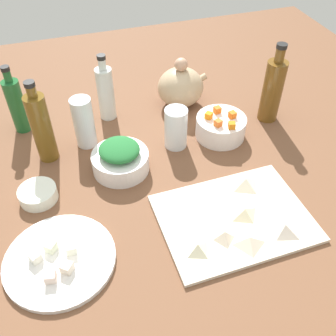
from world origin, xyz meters
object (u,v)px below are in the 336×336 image
Objects in this scene: bowl_greens at (121,162)px; bottle_1 at (41,127)px; teapot at (181,87)px; bottle_2 at (17,105)px; plate_tofu at (60,260)px; cutting_board at (234,218)px; bottle_0 at (106,92)px; drinking_glass_1 at (176,128)px; bowl_carrots at (221,127)px; bowl_small_side at (38,194)px; bottle_3 at (273,89)px; drinking_glass_0 at (84,122)px.

bottle_1 is (-17.83, 11.03, 7.63)cm from bowl_greens.
bottle_2 is at bearing 177.63° from teapot.
bottle_2 is (-5.11, 50.33, 8.07)cm from plate_tofu.
cutting_board is at bearing -42.59° from bottle_1.
bowl_greens is (-21.39, 25.01, 2.13)cm from cutting_board.
teapot is at bearing -1.00° from bottle_0.
cutting_board is 30.99cm from drinking_glass_1.
plate_tofu is at bearing -149.58° from bowl_carrots.
drinking_glass_1 reaches higher than bowl_small_side.
bowl_carrots is 19.23cm from bottle_3.
bottle_0 is (20.42, 48.71, 8.14)cm from plate_tofu.
bottle_3 is at bearing -13.58° from bottle_2.
bottle_2 is at bearing 94.13° from bowl_small_side.
drinking_glass_0 is at bearing -161.60° from teapot.
bottle_0 is (23.33, 28.87, 7.12)cm from bowl_small_side.
bottle_1 is at bearing 148.25° from bowl_greens.
bowl_small_side is (-2.91, 19.84, 1.03)cm from plate_tofu.
drinking_glass_0 is (-32.06, -10.66, 0.94)cm from teapot.
bottle_3 is (72.30, -17.46, 1.51)cm from bottle_2.
bottle_0 reaches higher than teapot.
cutting_board is 32.98cm from bowl_greens.
bottle_3 is (66.18, -2.20, -0.08)cm from bottle_1.
cutting_board is at bearing -68.27° from bottle_0.
drinking_glass_0 is at bearing -127.32° from bottle_0.
teapot is 1.09× the size of drinking_glass_0.
drinking_glass_1 reaches higher than bowl_greens.
bowl_carrots is 38.88cm from drinking_glass_0.
drinking_glass_1 is at bearing -9.48° from bottle_1.
plate_tofu is 1.59× the size of bowl_greens.
plate_tofu is 20.08cm from bowl_small_side.
bottle_3 is (48.36, 8.83, 7.54)cm from bowl_greens.
bottle_3 is (46.77, -15.84, 1.43)cm from bottle_0.
plate_tofu is 1.99× the size of drinking_glass_1.
cutting_board is 1.42× the size of bottle_3.
drinking_glass_1 reaches higher than plate_tofu.
bottle_1 is at bearing -166.87° from drinking_glass_0.
bowl_carrots is 0.89× the size of teapot.
bottle_1 is at bearing 137.41° from cutting_board.
teapot is at bearing 47.65° from plate_tofu.
bowl_greens is 35.19cm from teapot.
bowl_greens is 1.25× the size of drinking_glass_1.
bowl_carrots is 59.00cm from bottle_2.
teapot reaches higher than drinking_glass_1.
bottle_2 is (-45.33, 51.30, 8.17)cm from cutting_board.
plate_tofu is 1.47× the size of teapot.
bottle_0 and bottle_2 have the same top height.
bowl_carrots reaches higher than plate_tofu.
bowl_small_side is 0.58× the size of teapot.
bottle_3 is 2.04× the size of drinking_glass_1.
drinking_glass_0 is (10.97, 2.56, -2.85)cm from bottle_1.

